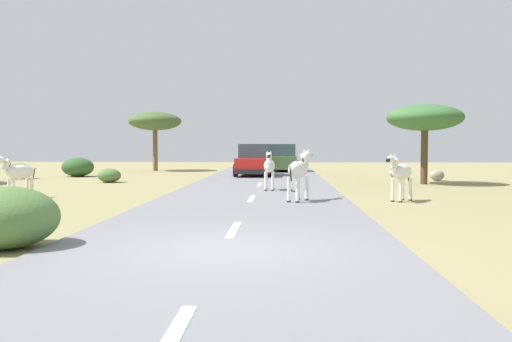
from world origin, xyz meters
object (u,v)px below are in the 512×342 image
at_px(zebra_2, 299,170).
at_px(bush_0, 78,167).
at_px(car_0, 283,159).
at_px(zebra_0, 269,167).
at_px(zebra_3, 401,173).
at_px(tree_3, 155,122).
at_px(bush_3, 7,217).
at_px(rock_0, 437,175).
at_px(bush_1, 109,175).
at_px(tree_0, 425,118).
at_px(bush_4, 19,171).
at_px(rock_1, 395,173).
at_px(car_1, 255,161).
at_px(zebra_1, 18,173).

distance_m(zebra_2, bush_0, 17.19).
distance_m(zebra_2, car_0, 18.35).
distance_m(zebra_0, zebra_3, 5.22).
xyz_separation_m(zebra_2, car_0, (-0.46, 18.34, -0.13)).
height_order(tree_3, bush_0, tree_3).
xyz_separation_m(car_0, bush_3, (-4.63, -25.59, -0.33)).
relative_size(zebra_2, zebra_3, 1.06).
relative_size(bush_3, rock_0, 2.56).
bearing_deg(bush_1, car_0, 51.64).
relative_size(tree_0, bush_4, 2.69).
height_order(tree_3, rock_1, tree_3).
relative_size(bush_0, bush_3, 1.00).
distance_m(zebra_3, rock_1, 13.04).
distance_m(bush_1, rock_1, 15.01).
relative_size(bush_1, rock_0, 1.59).
relative_size(bush_3, bush_4, 1.32).
bearing_deg(zebra_0, rock_0, -141.13).
height_order(bush_0, rock_0, bush_0).
distance_m(car_1, bush_4, 12.28).
relative_size(car_0, bush_1, 4.09).
xyz_separation_m(zebra_2, rock_0, (7.01, 10.17, -0.72)).
height_order(car_0, bush_3, car_0).
height_order(car_0, bush_1, car_0).
bearing_deg(zebra_1, zebra_2, -154.10).
xyz_separation_m(zebra_1, tree_0, (14.73, 7.08, 2.06)).
bearing_deg(bush_0, zebra_1, -77.08).
bearing_deg(car_0, tree_0, -57.61).
height_order(car_1, bush_1, car_1).
distance_m(zebra_3, car_1, 13.84).
relative_size(zebra_3, car_0, 0.34).
bearing_deg(zebra_2, rock_0, 80.15).
bearing_deg(bush_4, bush_0, 40.58).
xyz_separation_m(car_0, tree_0, (6.21, -10.56, 2.05)).
bearing_deg(rock_0, bush_0, 172.66).
bearing_deg(zebra_2, zebra_1, -159.72).
relative_size(zebra_2, bush_4, 1.20).
relative_size(zebra_3, bush_0, 0.85).
height_order(tree_0, rock_0, tree_0).
height_order(zebra_0, bush_1, zebra_0).
relative_size(zebra_1, rock_1, 2.30).
xyz_separation_m(bush_4, rock_0, (21.01, -0.45, -0.13)).
bearing_deg(zebra_3, car_0, -40.03).
distance_m(zebra_0, tree_3, 17.59).
relative_size(car_0, bush_3, 2.54).
distance_m(bush_0, bush_1, 5.44).
distance_m(zebra_0, car_1, 9.66).
bearing_deg(zebra_1, car_1, -88.44).
height_order(bush_4, rock_0, bush_4).
height_order(tree_0, tree_3, tree_3).
height_order(bush_1, bush_4, bush_4).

